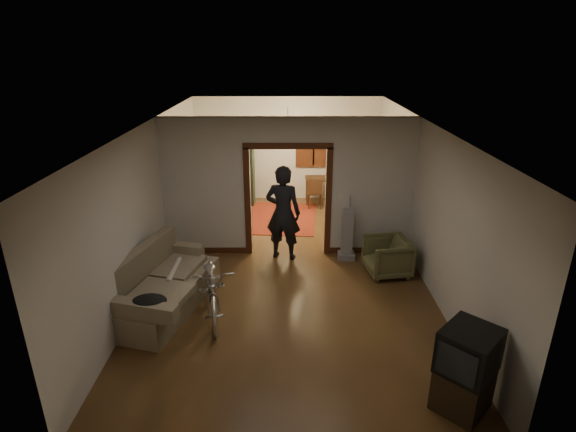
{
  "coord_description": "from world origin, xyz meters",
  "views": [
    {
      "loc": [
        -0.01,
        -7.8,
        4.09
      ],
      "look_at": [
        0.0,
        -0.3,
        1.2
      ],
      "focal_mm": 28.0,
      "sensor_mm": 36.0,
      "label": 1
    }
  ],
  "objects_px": {
    "sofa": "(163,280)",
    "bicycle": "(213,286)",
    "armchair": "(387,257)",
    "desk": "(323,191)",
    "person": "(283,213)",
    "locker": "(239,175)"
  },
  "relations": [
    {
      "from": "locker",
      "to": "desk",
      "type": "distance_m",
      "value": 2.31
    },
    {
      "from": "person",
      "to": "desk",
      "type": "distance_m",
      "value": 3.54
    },
    {
      "from": "desk",
      "to": "armchair",
      "type": "bearing_deg",
      "value": -75.5
    },
    {
      "from": "bicycle",
      "to": "desk",
      "type": "bearing_deg",
      "value": 56.59
    },
    {
      "from": "desk",
      "to": "bicycle",
      "type": "bearing_deg",
      "value": -110.08
    },
    {
      "from": "armchair",
      "to": "person",
      "type": "relative_size",
      "value": 0.41
    },
    {
      "from": "bicycle",
      "to": "armchair",
      "type": "bearing_deg",
      "value": 11.57
    },
    {
      "from": "bicycle",
      "to": "person",
      "type": "height_order",
      "value": "person"
    },
    {
      "from": "bicycle",
      "to": "armchair",
      "type": "distance_m",
      "value": 3.33
    },
    {
      "from": "sofa",
      "to": "bicycle",
      "type": "distance_m",
      "value": 0.83
    },
    {
      "from": "sofa",
      "to": "armchair",
      "type": "relative_size",
      "value": 2.81
    },
    {
      "from": "bicycle",
      "to": "desk",
      "type": "distance_m",
      "value": 5.77
    },
    {
      "from": "armchair",
      "to": "desk",
      "type": "height_order",
      "value": "armchair"
    },
    {
      "from": "sofa",
      "to": "bicycle",
      "type": "bearing_deg",
      "value": 4.86
    },
    {
      "from": "bicycle",
      "to": "person",
      "type": "bearing_deg",
      "value": 49.82
    },
    {
      "from": "person",
      "to": "desk",
      "type": "bearing_deg",
      "value": -93.44
    },
    {
      "from": "bicycle",
      "to": "locker",
      "type": "relative_size",
      "value": 1.12
    },
    {
      "from": "bicycle",
      "to": "armchair",
      "type": "height_order",
      "value": "bicycle"
    },
    {
      "from": "desk",
      "to": "locker",
      "type": "bearing_deg",
      "value": -177.57
    },
    {
      "from": "person",
      "to": "desk",
      "type": "height_order",
      "value": "person"
    },
    {
      "from": "sofa",
      "to": "desk",
      "type": "height_order",
      "value": "sofa"
    },
    {
      "from": "bicycle",
      "to": "desk",
      "type": "xyz_separation_m",
      "value": [
        2.15,
        5.35,
        -0.12
      ]
    }
  ]
}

